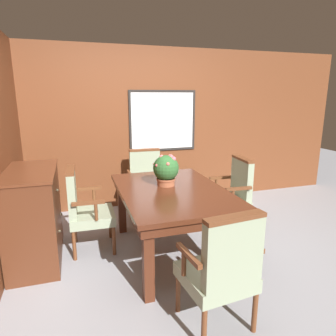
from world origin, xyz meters
The scene contains 9 objects.
ground_plane centered at (0.00, 0.00, 0.00)m, with size 14.00×14.00×0.00m, color #93969E.
wall_back centered at (0.00, 1.92, 1.23)m, with size 7.20×0.08×2.45m.
dining_table centered at (0.02, 0.23, 0.65)m, with size 1.10×1.62×0.75m.
chair_left_far centered at (-0.89, 0.61, 0.51)m, with size 0.50×0.55×0.96m.
chair_head_far centered at (0.03, 1.45, 0.51)m, with size 0.56×0.50×0.96m.
chair_right_far centered at (0.95, 0.57, 0.51)m, with size 0.51×0.57×0.96m.
chair_head_near centered at (0.01, -0.95, 0.51)m, with size 0.57×0.53×0.96m.
potted_plant centered at (0.00, 0.40, 0.93)m, with size 0.29×0.29×0.35m.
sideboard_cabinet centered at (-1.41, 0.57, 0.49)m, with size 0.51×1.06×0.98m.
Camera 1 is at (-0.95, -2.68, 1.73)m, focal length 32.00 mm.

